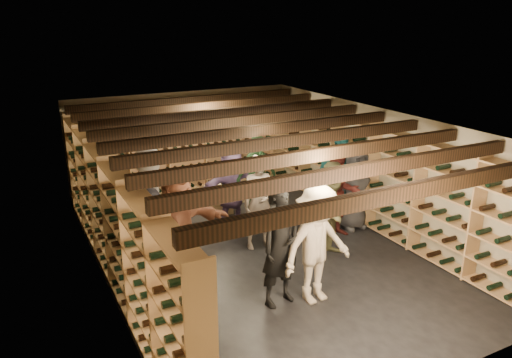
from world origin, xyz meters
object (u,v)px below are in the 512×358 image
object	(u,v)px
person_0	(149,242)
person_2	(333,210)
crate_loose	(236,197)
person_1	(280,245)
person_9	(150,196)
person_12	(355,189)
person_10	(256,178)
person_11	(232,187)
person_3	(317,245)
person_4	(339,177)
person_7	(259,202)
crate_stack_left	(160,210)
person_8	(338,194)
crate_stack_right	(221,198)
person_5	(179,229)

from	to	relation	value
person_0	person_2	distance (m)	3.26
crate_loose	person_1	xyz separation A→B (m)	(-1.26, -4.20, 0.86)
person_9	person_12	world-z (taller)	person_9
person_9	person_10	world-z (taller)	person_9
person_11	person_3	bearing A→B (deg)	-97.40
person_12	person_4	bearing A→B (deg)	87.17
person_1	person_7	world-z (taller)	person_1
person_11	person_9	bearing A→B (deg)	174.20
person_2	person_11	bearing A→B (deg)	111.02
person_4	person_11	xyz separation A→B (m)	(-2.12, 0.71, -0.10)
crate_loose	person_2	size ratio (longest dim) A/B	0.29
crate_loose	person_9	world-z (taller)	person_9
person_7	person_10	xyz separation A→B (m)	(0.54, 1.16, 0.04)
person_0	person_2	xyz separation A→B (m)	(3.25, -0.21, -0.00)
person_0	person_12	distance (m)	4.40
crate_stack_left	person_4	xyz separation A→B (m)	(3.40, -1.55, 0.67)
person_3	person_8	distance (m)	2.44
person_9	person_11	xyz separation A→B (m)	(1.69, 0.00, -0.09)
crate_stack_right	person_2	bearing A→B (deg)	-71.47
person_8	person_9	distance (m)	3.57
person_9	person_12	bearing A→B (deg)	-6.18
person_11	person_12	bearing A→B (deg)	-36.51
person_5	person_8	xyz separation A→B (m)	(3.30, 0.30, -0.06)
person_1	person_12	distance (m)	3.22
person_10	person_11	size ratio (longest dim) A/B	1.11
crate_stack_right	person_12	distance (m)	2.90
person_1	person_10	size ratio (longest dim) A/B	1.03
person_5	person_8	distance (m)	3.32
person_0	person_5	distance (m)	0.55
person_10	person_8	bearing A→B (deg)	-69.38
crate_stack_right	person_12	world-z (taller)	person_12
person_7	person_11	size ratio (longest dim) A/B	1.06
crate_stack_left	person_2	size ratio (longest dim) A/B	0.33
person_9	person_10	size ratio (longest dim) A/B	1.00
person_3	person_0	bearing A→B (deg)	143.43
person_2	person_12	xyz separation A→B (m)	(1.11, 0.81, -0.04)
crate_loose	person_10	distance (m)	1.48
person_10	person_4	bearing A→B (deg)	-40.12
person_3	person_1	bearing A→B (deg)	153.45
person_3	person_2	bearing A→B (deg)	40.69
person_4	person_8	size ratio (longest dim) A/B	1.07
crate_stack_right	person_8	world-z (taller)	person_8
person_5	person_9	size ratio (longest dim) A/B	1.01
person_1	person_2	xyz separation A→B (m)	(1.61, 0.92, -0.08)
crate_stack_left	person_5	distance (m)	2.67
crate_stack_left	person_7	world-z (taller)	person_7
crate_stack_right	person_0	xyz separation A→B (m)	(-2.31, -2.59, 0.54)
person_10	crate_loose	bearing A→B (deg)	69.12
person_7	person_9	world-z (taller)	person_9
person_9	person_11	world-z (taller)	person_9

